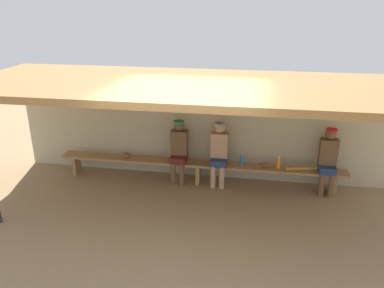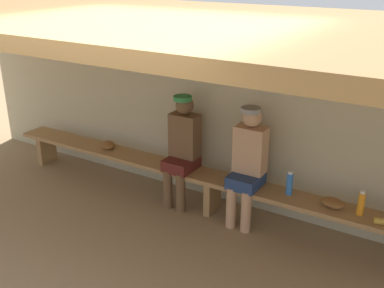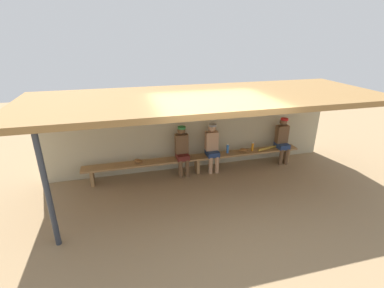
% 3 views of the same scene
% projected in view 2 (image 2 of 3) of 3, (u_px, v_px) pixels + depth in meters
% --- Properties ---
extents(ground_plane, '(24.00, 24.00, 0.00)m').
position_uv_depth(ground_plane, '(130.00, 285.00, 4.22)').
color(ground_plane, '#937754').
extents(back_wall, '(8.00, 0.20, 2.20)m').
position_uv_depth(back_wall, '(232.00, 113.00, 5.40)').
color(back_wall, '#B7AD8C').
rests_on(back_wall, ground).
extents(dugout_roof, '(8.00, 2.80, 0.12)m').
position_uv_depth(dugout_roof, '(168.00, 23.00, 3.94)').
color(dugout_roof, olive).
rests_on(dugout_roof, back_wall).
extents(bench, '(6.00, 0.36, 0.46)m').
position_uv_depth(bench, '(213.00, 182.00, 5.30)').
color(bench, '#9E7547').
rests_on(bench, ground).
extents(player_shirtless_tan, '(0.34, 0.42, 1.34)m').
position_uv_depth(player_shirtless_tan, '(182.00, 146.00, 5.37)').
color(player_shirtless_tan, '#591E19').
rests_on(player_shirtless_tan, ground).
extents(player_middle, '(0.34, 0.42, 1.34)m').
position_uv_depth(player_middle, '(248.00, 161.00, 4.97)').
color(player_middle, navy).
rests_on(player_middle, ground).
extents(water_bottle_blue, '(0.07, 0.07, 0.26)m').
position_uv_depth(water_bottle_blue, '(290.00, 184.00, 4.83)').
color(water_bottle_blue, blue).
rests_on(water_bottle_blue, bench).
extents(water_bottle_green, '(0.07, 0.07, 0.25)m').
position_uv_depth(water_bottle_green, '(361.00, 204.00, 4.44)').
color(water_bottle_green, orange).
rests_on(water_bottle_green, bench).
extents(baseball_glove_dark_brown, '(0.28, 0.23, 0.09)m').
position_uv_depth(baseball_glove_dark_brown, '(333.00, 203.00, 4.61)').
color(baseball_glove_dark_brown, brown).
rests_on(baseball_glove_dark_brown, bench).
extents(baseball_glove_worn, '(0.29, 0.29, 0.09)m').
position_uv_depth(baseball_glove_worn, '(108.00, 145.00, 6.05)').
color(baseball_glove_worn, brown).
rests_on(baseball_glove_worn, bench).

